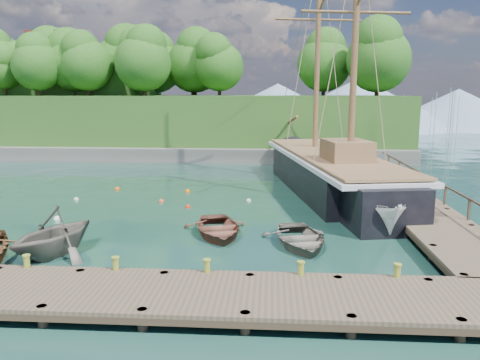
% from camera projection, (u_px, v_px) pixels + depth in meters
% --- Properties ---
extents(ground, '(160.00, 160.00, 0.00)m').
position_uv_depth(ground, '(178.00, 240.00, 20.30)').
color(ground, '#193C2C').
rests_on(ground, ground).
extents(dock_near, '(20.00, 3.20, 1.10)m').
position_uv_depth(dock_near, '(201.00, 296.00, 13.71)').
color(dock_near, '#4C402F').
rests_on(dock_near, ground).
extents(dock_east, '(3.20, 24.00, 1.10)m').
position_uv_depth(dock_east, '(404.00, 198.00, 26.31)').
color(dock_east, '#4C402F').
rests_on(dock_east, ground).
extents(bollard_0, '(0.26, 0.26, 0.45)m').
position_uv_depth(bollard_0, '(29.00, 285.00, 15.57)').
color(bollard_0, olive).
rests_on(bollard_0, ground).
extents(bollard_1, '(0.26, 0.26, 0.45)m').
position_uv_depth(bollard_1, '(117.00, 287.00, 15.36)').
color(bollard_1, olive).
rests_on(bollard_1, ground).
extents(bollard_2, '(0.26, 0.26, 0.45)m').
position_uv_depth(bollard_2, '(207.00, 290.00, 15.16)').
color(bollard_2, olive).
rests_on(bollard_2, ground).
extents(bollard_3, '(0.26, 0.26, 0.45)m').
position_uv_depth(bollard_3, '(300.00, 292.00, 14.96)').
color(bollard_3, olive).
rests_on(bollard_3, ground).
extents(bollard_4, '(0.26, 0.26, 0.45)m').
position_uv_depth(bollard_4, '(396.00, 295.00, 14.76)').
color(bollard_4, olive).
rests_on(bollard_4, ground).
extents(rowboat_1, '(4.62, 4.92, 2.08)m').
position_uv_depth(rowboat_1, '(55.00, 255.00, 18.43)').
color(rowboat_1, '#655F54').
rests_on(rowboat_1, ground).
extents(rowboat_2, '(3.82, 4.68, 0.85)m').
position_uv_depth(rowboat_2, '(218.00, 235.00, 21.03)').
color(rowboat_2, brown).
rests_on(rowboat_2, ground).
extents(rowboat_3, '(3.54, 4.50, 0.84)m').
position_uv_depth(rowboat_3, '(300.00, 245.00, 19.59)').
color(rowboat_3, '#60594F').
rests_on(rowboat_3, ground).
extents(cabin_boat_white, '(2.65, 4.94, 1.81)m').
position_uv_depth(cabin_boat_white, '(374.00, 228.00, 22.03)').
color(cabin_boat_white, white).
rests_on(cabin_boat_white, ground).
extents(schooner, '(8.01, 26.24, 19.14)m').
position_uv_depth(schooner, '(330.00, 175.00, 30.04)').
color(schooner, black).
rests_on(schooner, ground).
extents(mooring_buoy_0, '(0.36, 0.36, 0.36)m').
position_uv_depth(mooring_buoy_0, '(57.00, 220.00, 23.54)').
color(mooring_buoy_0, white).
rests_on(mooring_buoy_0, ground).
extents(mooring_buoy_1, '(0.30, 0.30, 0.30)m').
position_uv_depth(mooring_buoy_1, '(161.00, 202.00, 27.37)').
color(mooring_buoy_1, '#F84C24').
rests_on(mooring_buoy_1, ground).
extents(mooring_buoy_2, '(0.28, 0.28, 0.28)m').
position_uv_depth(mooring_buoy_2, '(188.00, 207.00, 26.04)').
color(mooring_buoy_2, '#FA2506').
rests_on(mooring_buoy_2, ground).
extents(mooring_buoy_3, '(0.28, 0.28, 0.28)m').
position_uv_depth(mooring_buoy_3, '(249.00, 201.00, 27.57)').
color(mooring_buoy_3, silver).
rests_on(mooring_buoy_3, ground).
extents(mooring_buoy_4, '(0.36, 0.36, 0.36)m').
position_uv_depth(mooring_buoy_4, '(117.00, 190.00, 30.81)').
color(mooring_buoy_4, '#E05A07').
rests_on(mooring_buoy_4, ground).
extents(mooring_buoy_5, '(0.35, 0.35, 0.35)m').
position_uv_depth(mooring_buoy_5, '(188.00, 192.00, 30.09)').
color(mooring_buoy_5, '#DC6400').
rests_on(mooring_buoy_5, ground).
extents(mooring_buoy_6, '(0.29, 0.29, 0.29)m').
position_uv_depth(mooring_buoy_6, '(76.00, 200.00, 27.88)').
color(mooring_buoy_6, silver).
rests_on(mooring_buoy_6, ground).
extents(headland, '(51.00, 19.31, 12.90)m').
position_uv_depth(headland, '(117.00, 100.00, 50.90)').
color(headland, '#474744').
rests_on(headland, ground).
extents(distant_ridge, '(117.00, 40.00, 10.00)m').
position_uv_depth(distant_ridge, '(274.00, 103.00, 87.86)').
color(distant_ridge, '#728CA5').
rests_on(distant_ridge, ground).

